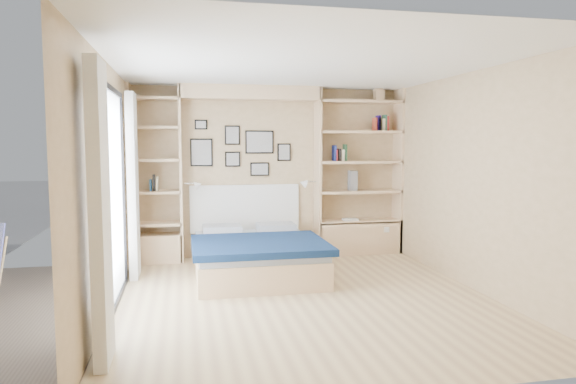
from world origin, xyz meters
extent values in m
plane|color=#D8BC86|center=(0.00, 0.00, 0.00)|extent=(4.50, 4.50, 0.00)
plane|color=tan|center=(0.00, 2.25, 1.25)|extent=(4.00, 0.00, 4.00)
plane|color=tan|center=(0.00, -2.25, 1.25)|extent=(4.00, 0.00, 4.00)
plane|color=tan|center=(-2.00, 0.00, 1.25)|extent=(0.00, 4.50, 4.50)
plane|color=tan|center=(2.00, 0.00, 1.25)|extent=(0.00, 4.50, 4.50)
plane|color=white|center=(0.00, 0.00, 2.50)|extent=(4.50, 4.50, 0.00)
cube|color=#DEBC8D|center=(-1.30, 2.08, 1.25)|extent=(0.04, 0.35, 2.50)
cube|color=#DEBC8D|center=(0.70, 2.08, 1.25)|extent=(0.04, 0.35, 2.50)
cube|color=#DEBC8D|center=(-0.30, 2.08, 2.40)|extent=(2.00, 0.35, 0.20)
cube|color=#DEBC8D|center=(1.98, 2.08, 1.25)|extent=(0.04, 0.35, 2.50)
cube|color=#DEBC8D|center=(-1.98, 2.08, 1.25)|extent=(0.04, 0.35, 2.50)
cube|color=#DEBC8D|center=(1.35, 2.08, 0.25)|extent=(1.30, 0.35, 0.50)
cube|color=#DEBC8D|center=(-1.65, 2.08, 0.20)|extent=(0.70, 0.35, 0.40)
cube|color=black|center=(-1.97, 0.00, 2.23)|extent=(0.04, 2.08, 0.06)
cube|color=black|center=(-1.97, 0.00, 0.03)|extent=(0.04, 2.08, 0.06)
cube|color=black|center=(-1.97, -1.02, 1.10)|extent=(0.04, 0.06, 2.20)
cube|color=black|center=(-1.97, 1.02, 1.10)|extent=(0.04, 0.06, 2.20)
cube|color=silver|center=(-1.98, 0.00, 1.12)|extent=(0.01, 2.00, 2.20)
cube|color=white|center=(-1.88, -1.30, 1.15)|extent=(0.10, 0.45, 2.30)
cube|color=white|center=(-1.88, 1.30, 1.15)|extent=(0.10, 0.45, 2.30)
cube|color=#DEBC8D|center=(1.35, 2.08, 0.50)|extent=(1.30, 0.35, 0.04)
cube|color=#DEBC8D|center=(1.35, 2.08, 0.95)|extent=(1.30, 0.35, 0.04)
cube|color=#DEBC8D|center=(1.35, 2.08, 1.40)|extent=(1.30, 0.35, 0.04)
cube|color=#DEBC8D|center=(1.35, 2.08, 1.85)|extent=(1.30, 0.35, 0.04)
cube|color=#DEBC8D|center=(1.35, 2.08, 2.30)|extent=(1.30, 0.35, 0.04)
cube|color=#DEBC8D|center=(-1.65, 2.08, 0.55)|extent=(0.70, 0.35, 0.04)
cube|color=#DEBC8D|center=(-1.65, 2.08, 1.00)|extent=(0.70, 0.35, 0.04)
cube|color=#DEBC8D|center=(-1.65, 2.08, 1.45)|extent=(0.70, 0.35, 0.04)
cube|color=#DEBC8D|center=(-1.65, 2.08, 1.90)|extent=(0.70, 0.35, 0.04)
cube|color=#DEBC8D|center=(-1.65, 2.08, 2.30)|extent=(0.70, 0.35, 0.04)
cube|color=#DEBC8D|center=(-0.37, 1.09, 0.17)|extent=(1.52, 1.90, 0.33)
cube|color=#AAB0B9|center=(-0.37, 1.09, 0.38)|extent=(1.48, 1.86, 0.10)
cube|color=#0E2347|center=(-0.37, 0.77, 0.45)|extent=(1.62, 1.33, 0.08)
cube|color=#AAB0B9|center=(-0.75, 1.74, 0.49)|extent=(0.52, 0.38, 0.12)
cube|color=#AAB0B9|center=(0.01, 1.74, 0.49)|extent=(0.52, 0.38, 0.12)
cube|color=white|center=(-0.37, 2.22, 0.72)|extent=(1.62, 0.04, 0.70)
cube|color=black|center=(-1.00, 2.23, 1.55)|extent=(0.32, 0.02, 0.40)
cube|color=gray|center=(-1.00, 2.21, 1.55)|extent=(0.28, 0.01, 0.36)
cube|color=black|center=(-0.55, 2.23, 1.80)|extent=(0.22, 0.02, 0.28)
cube|color=gray|center=(-0.55, 2.21, 1.80)|extent=(0.18, 0.01, 0.24)
cube|color=black|center=(-0.55, 2.23, 1.45)|extent=(0.22, 0.02, 0.22)
cube|color=gray|center=(-0.55, 2.21, 1.45)|extent=(0.18, 0.01, 0.18)
cube|color=black|center=(-0.15, 2.23, 1.70)|extent=(0.42, 0.02, 0.34)
cube|color=gray|center=(-0.15, 2.21, 1.70)|extent=(0.38, 0.01, 0.30)
cube|color=black|center=(-0.15, 2.23, 1.30)|extent=(0.28, 0.02, 0.20)
cube|color=gray|center=(-0.15, 2.21, 1.30)|extent=(0.24, 0.01, 0.16)
cube|color=black|center=(0.22, 2.23, 1.55)|extent=(0.20, 0.02, 0.26)
cube|color=gray|center=(0.22, 2.21, 1.55)|extent=(0.16, 0.01, 0.22)
cube|color=black|center=(-1.00, 2.23, 1.95)|extent=(0.18, 0.02, 0.14)
cube|color=gray|center=(-1.00, 2.21, 1.95)|extent=(0.14, 0.01, 0.10)
cylinder|color=silver|center=(-1.16, 2.00, 1.12)|extent=(0.20, 0.02, 0.02)
cone|color=white|center=(-1.06, 2.00, 1.10)|extent=(0.13, 0.12, 0.15)
cylinder|color=silver|center=(0.56, 2.00, 1.12)|extent=(0.20, 0.02, 0.02)
cone|color=white|center=(0.46, 2.00, 1.10)|extent=(0.13, 0.12, 0.15)
cube|color=#A51E1E|center=(0.97, 2.07, 1.50)|extent=(0.02, 0.15, 0.17)
cube|color=navy|center=(0.95, 2.07, 1.54)|extent=(0.03, 0.15, 0.23)
cube|color=black|center=(1.02, 2.07, 1.51)|extent=(0.03, 0.15, 0.18)
cube|color=#BFB28C|center=(1.08, 2.07, 1.50)|extent=(0.04, 0.15, 0.17)
cube|color=#285635|center=(1.12, 2.07, 1.54)|extent=(0.03, 0.15, 0.25)
cube|color=#A83C29|center=(1.59, 2.07, 1.97)|extent=(0.02, 0.15, 0.20)
cube|color=navy|center=(1.64, 2.07, 1.99)|extent=(0.03, 0.15, 0.23)
cube|color=black|center=(1.64, 2.07, 1.97)|extent=(0.03, 0.15, 0.20)
cube|color=#BFB28C|center=(1.71, 2.07, 1.96)|extent=(0.04, 0.15, 0.18)
cube|color=#26593F|center=(1.74, 2.07, 1.99)|extent=(0.03, 0.15, 0.24)
cube|color=#A51E1E|center=(1.77, 2.07, 1.98)|extent=(0.03, 0.15, 0.22)
cube|color=navy|center=(-1.71, 2.07, 1.10)|extent=(0.02, 0.15, 0.16)
cube|color=black|center=(-1.67, 2.07, 1.13)|extent=(0.03, 0.15, 0.23)
cube|color=#BFB28C|center=(-1.62, 2.07, 1.12)|extent=(0.03, 0.15, 0.20)
cube|color=#DEBC8D|center=(1.64, 2.07, 2.40)|extent=(0.13, 0.13, 0.15)
cone|color=#DEBC8D|center=(1.64, 2.07, 2.51)|extent=(0.20, 0.20, 0.08)
cube|color=slate|center=(1.25, 2.07, 1.12)|extent=(0.12, 0.12, 0.30)
cube|color=white|center=(1.20, 2.02, 0.54)|extent=(0.22, 0.16, 0.03)
cylinder|color=tan|center=(-3.19, 0.54, 0.32)|extent=(0.08, 0.35, 0.70)
camera|label=1|loc=(-1.26, -5.32, 1.68)|focal=32.00mm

